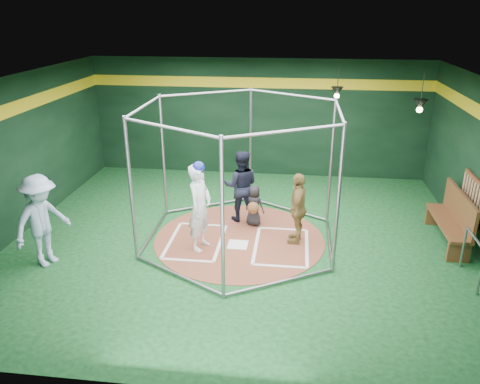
# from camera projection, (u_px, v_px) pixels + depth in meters

# --- Properties ---
(room_shell) EXTENTS (10.10, 9.10, 3.53)m
(room_shell) POSITION_uv_depth(u_px,v_px,m) (239.00, 165.00, 9.87)
(room_shell) COLOR #0D3C17
(room_shell) RESTS_ON ground
(clay_disc) EXTENTS (3.80, 3.80, 0.01)m
(clay_disc) POSITION_uv_depth(u_px,v_px,m) (239.00, 239.00, 10.51)
(clay_disc) COLOR brown
(clay_disc) RESTS_ON ground
(home_plate) EXTENTS (0.43, 0.43, 0.01)m
(home_plate) POSITION_uv_depth(u_px,v_px,m) (238.00, 245.00, 10.23)
(home_plate) COLOR white
(home_plate) RESTS_ON clay_disc
(batter_box_left) EXTENTS (1.17, 1.77, 0.01)m
(batter_box_left) POSITION_uv_depth(u_px,v_px,m) (196.00, 241.00, 10.38)
(batter_box_left) COLOR white
(batter_box_left) RESTS_ON clay_disc
(batter_box_right) EXTENTS (1.17, 1.77, 0.01)m
(batter_box_right) POSITION_uv_depth(u_px,v_px,m) (281.00, 246.00, 10.16)
(batter_box_right) COLOR white
(batter_box_right) RESTS_ON clay_disc
(batting_cage) EXTENTS (4.05, 4.67, 3.00)m
(batting_cage) POSITION_uv_depth(u_px,v_px,m) (239.00, 176.00, 9.96)
(batting_cage) COLOR gray
(batting_cage) RESTS_ON ground
(bat_rack) EXTENTS (0.07, 1.25, 0.98)m
(bat_rack) POSITION_uv_depth(u_px,v_px,m) (472.00, 200.00, 9.93)
(bat_rack) COLOR brown
(bat_rack) RESTS_ON room_shell
(pendant_lamp_near) EXTENTS (0.34, 0.34, 0.90)m
(pendant_lamp_near) POSITION_uv_depth(u_px,v_px,m) (337.00, 91.00, 12.57)
(pendant_lamp_near) COLOR black
(pendant_lamp_near) RESTS_ON room_shell
(pendant_lamp_far) EXTENTS (0.34, 0.34, 0.90)m
(pendant_lamp_far) POSITION_uv_depth(u_px,v_px,m) (420.00, 105.00, 10.89)
(pendant_lamp_far) COLOR black
(pendant_lamp_far) RESTS_ON room_shell
(batter_figure) EXTENTS (0.61, 0.78, 1.95)m
(batter_figure) POSITION_uv_depth(u_px,v_px,m) (200.00, 206.00, 9.77)
(batter_figure) COLOR silver
(batter_figure) RESTS_ON clay_disc
(visitor_leopard) EXTENTS (0.49, 0.97, 1.59)m
(visitor_leopard) POSITION_uv_depth(u_px,v_px,m) (298.00, 208.00, 10.11)
(visitor_leopard) COLOR tan
(visitor_leopard) RESTS_ON clay_disc
(catcher_figure) EXTENTS (0.56, 0.62, 0.99)m
(catcher_figure) POSITION_uv_depth(u_px,v_px,m) (254.00, 206.00, 10.98)
(catcher_figure) COLOR black
(catcher_figure) RESTS_ON clay_disc
(umpire) EXTENTS (0.89, 0.71, 1.74)m
(umpire) POSITION_uv_depth(u_px,v_px,m) (241.00, 186.00, 11.15)
(umpire) COLOR black
(umpire) RESTS_ON clay_disc
(bystander_blue) EXTENTS (1.15, 1.41, 1.90)m
(bystander_blue) POSITION_uv_depth(u_px,v_px,m) (42.00, 221.00, 9.18)
(bystander_blue) COLOR #98AECA
(bystander_blue) RESTS_ON ground
(dugout_bench) EXTENTS (0.47, 2.00, 1.17)m
(dugout_bench) POSITION_uv_depth(u_px,v_px,m) (453.00, 217.00, 10.17)
(dugout_bench) COLOR brown
(dugout_bench) RESTS_ON ground
(steel_railing) EXTENTS (0.05, 1.04, 0.89)m
(steel_railing) POSITION_uv_depth(u_px,v_px,m) (473.00, 252.00, 8.73)
(steel_railing) COLOR gray
(steel_railing) RESTS_ON ground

